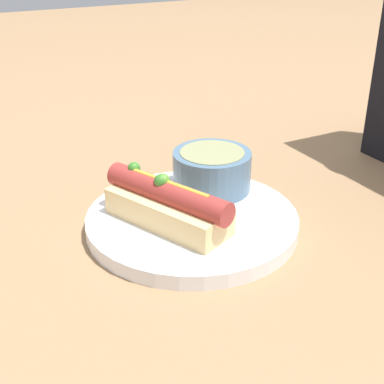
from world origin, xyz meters
The scene contains 5 objects.
ground_plane centered at (0.00, 0.00, 0.00)m, with size 4.00×4.00×0.00m, color #93704C.
dinner_plate centered at (0.00, 0.00, 0.01)m, with size 0.27×0.27×0.02m.
hot_dog centered at (0.01, -0.04, 0.04)m, with size 0.17×0.12×0.06m.
soup_bowl centered at (-0.05, 0.06, 0.05)m, with size 0.11×0.11×0.05m.
spoon centered at (-0.04, 0.04, 0.02)m, with size 0.12×0.12×0.01m.
Camera 1 is at (0.52, -0.27, 0.34)m, focal length 50.00 mm.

